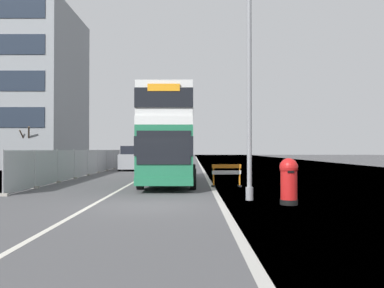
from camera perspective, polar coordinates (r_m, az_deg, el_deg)
ground at (r=14.44m, az=-3.64°, el=-8.63°), size 140.00×280.00×0.10m
double_decker_bus at (r=23.15m, az=-2.76°, el=1.00°), size 2.87×10.78×4.98m
lamppost_foreground at (r=15.99m, az=8.18°, el=8.77°), size 0.29×0.70×9.64m
red_pillar_postbox at (r=14.79m, az=13.52°, el=-4.77°), size 0.65×0.65×1.63m
roadworks_barrier at (r=21.38m, az=5.05°, el=-4.00°), size 1.56×0.64×1.16m
construction_site_fence at (r=31.58m, az=-14.11°, el=-2.57°), size 0.44×27.40×1.94m
car_oncoming_near at (r=38.53m, az=-8.15°, el=-2.07°), size 2.02×4.28×2.26m
car_receding_mid at (r=45.47m, az=-7.20°, el=-1.93°), size 1.92×4.10×2.15m
bare_tree_far_verge_near at (r=41.65m, az=-21.48°, el=-0.28°), size 2.27×2.60×4.45m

